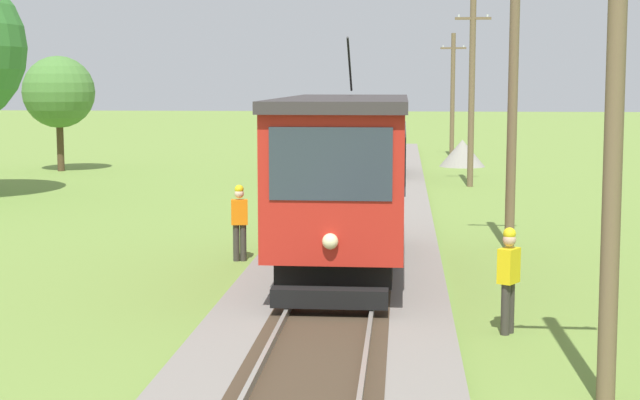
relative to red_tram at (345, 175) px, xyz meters
name	(u,v)px	position (x,y,z in m)	size (l,w,h in m)	color
red_tram	(345,175)	(0.00, 0.00, 0.00)	(2.60, 8.54, 4.79)	red
freight_car	(375,142)	(0.00, 20.98, -0.64)	(2.40, 5.20, 2.31)	slate
utility_pole_near_tram	(614,133)	(3.87, -7.67, 1.32)	(1.40, 0.46, 6.83)	brown
utility_pole_mid	(513,99)	(3.87, 3.68, 1.53)	(1.40, 0.26, 7.25)	brown
utility_pole_far	(472,89)	(3.87, 17.93, 1.64)	(1.40, 0.33, 7.47)	brown
utility_pole_distant	(453,94)	(3.87, 32.65, 1.27)	(1.40, 0.32, 6.73)	brown
gravel_pile	(462,153)	(4.10, 26.82, -1.53)	(2.23, 2.23, 1.32)	gray
track_worker	(509,275)	(2.97, -4.39, -1.21)	(0.41, 0.45, 1.78)	#38332D
second_worker	(239,219)	(-2.54, 1.57, -1.21)	(0.42, 0.30, 1.78)	#38332D
tree_right_far	(59,92)	(-14.61, 22.82, 1.44)	(3.30, 3.30, 5.30)	#4C3823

